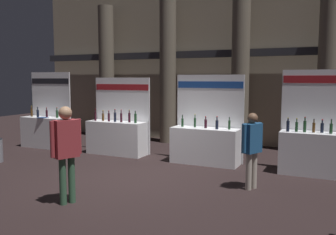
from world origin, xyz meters
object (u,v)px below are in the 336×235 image
(exhibitor_booth_0, at_px, (46,129))
(visitor_2, at_px, (66,146))
(exhibitor_booth_2, at_px, (206,142))
(visitor_3, at_px, (252,144))
(exhibitor_booth_3, at_px, (317,149))
(exhibitor_booth_1, at_px, (117,134))

(exhibitor_booth_0, height_order, visitor_2, exhibitor_booth_0)
(exhibitor_booth_2, distance_m, visitor_2, 4.27)
(exhibitor_booth_0, xyz_separation_m, exhibitor_booth_2, (5.58, 0.02, -0.02))
(visitor_3, bearing_deg, exhibitor_booth_0, -79.07)
(visitor_2, bearing_deg, exhibitor_booth_0, 70.48)
(exhibitor_booth_3, distance_m, visitor_3, 2.12)
(visitor_2, relative_size, visitor_3, 1.13)
(exhibitor_booth_0, relative_size, visitor_2, 1.39)
(exhibitor_booth_0, bearing_deg, visitor_3, -13.58)
(exhibitor_booth_0, height_order, exhibitor_booth_1, exhibitor_booth_0)
(exhibitor_booth_2, bearing_deg, visitor_3, -47.48)
(exhibitor_booth_0, xyz_separation_m, exhibitor_booth_1, (2.77, 0.05, -0.02))
(exhibitor_booth_2, xyz_separation_m, exhibitor_booth_3, (2.76, 0.00, 0.03))
(visitor_2, bearing_deg, visitor_3, -27.39)
(exhibitor_booth_0, xyz_separation_m, exhibitor_booth_3, (8.33, 0.02, 0.01))
(exhibitor_booth_3, relative_size, visitor_3, 1.57)
(exhibitor_booth_1, relative_size, exhibitor_booth_2, 0.97)
(exhibitor_booth_3, xyz_separation_m, visitor_2, (-3.97, -4.07, 0.45))
(exhibitor_booth_1, xyz_separation_m, exhibitor_booth_2, (2.81, -0.03, -0.00))
(exhibitor_booth_2, bearing_deg, exhibitor_booth_0, -179.77)
(exhibitor_booth_1, xyz_separation_m, exhibitor_booth_3, (5.57, -0.03, 0.03))
(exhibitor_booth_1, relative_size, visitor_2, 1.29)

